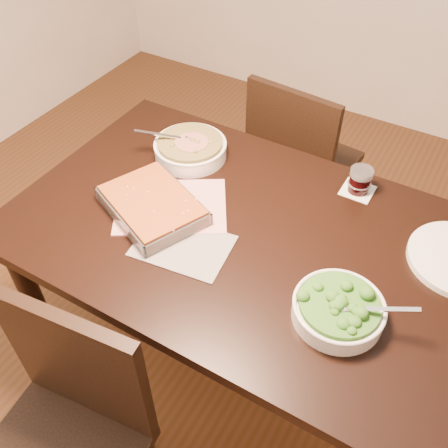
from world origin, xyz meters
name	(u,v)px	position (x,y,z in m)	size (l,w,h in m)	color
ground	(236,357)	(0.00, 0.00, 0.00)	(4.00, 4.00, 0.00)	#492D14
table	(240,249)	(0.00, 0.00, 0.65)	(1.40, 0.90, 0.75)	black
magazine_a	(171,206)	(-0.24, -0.03, 0.75)	(0.34, 0.25, 0.01)	#AA3045
magazine_b	(183,246)	(-0.11, -0.15, 0.75)	(0.27, 0.19, 0.00)	#292830
coaster	(357,190)	(0.25, 0.34, 0.75)	(0.10, 0.10, 0.00)	white
stew_bowl	(190,148)	(-0.33, 0.23, 0.78)	(0.26, 0.26, 0.10)	white
broccoli_bowl	(338,309)	(0.37, -0.16, 0.78)	(0.26, 0.24, 0.09)	white
baking_dish	(152,206)	(-0.27, -0.08, 0.78)	(0.39, 0.34, 0.06)	silver
wine_tumbler	(360,180)	(0.25, 0.34, 0.80)	(0.07, 0.07, 0.08)	black
chair_near	(66,431)	(-0.15, -0.68, 0.49)	(0.46, 0.46, 0.88)	black
chair_far	(298,158)	(-0.12, 0.74, 0.48)	(0.44, 0.44, 0.86)	black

